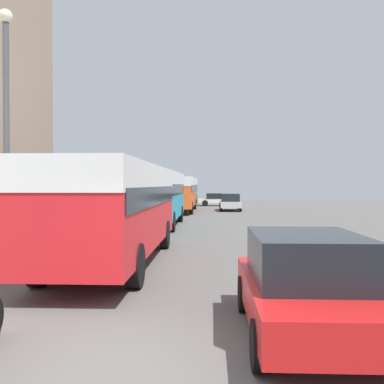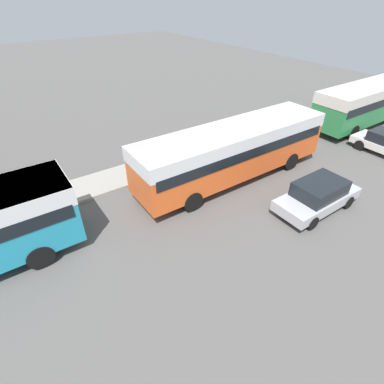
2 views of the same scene
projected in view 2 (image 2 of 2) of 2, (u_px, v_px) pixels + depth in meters
name	position (u px, v px, depth m)	size (l,w,h in m)	color
bus_third_in_line	(234.00, 146.00, 15.48)	(2.63, 11.01, 2.90)	#EA5B23
bus_rear	(368.00, 99.00, 21.75)	(2.58, 9.57, 2.97)	#2D8447
car_distant	(318.00, 195.00, 13.82)	(1.85, 4.28, 1.49)	#B7B7BC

